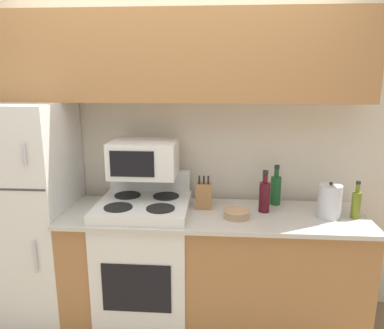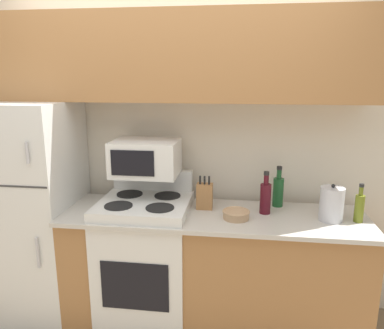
# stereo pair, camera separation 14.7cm
# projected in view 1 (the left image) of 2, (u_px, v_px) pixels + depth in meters

# --- Properties ---
(wall_back) EXTENTS (8.00, 0.05, 2.55)m
(wall_back) POSITION_uv_depth(u_px,v_px,m) (175.00, 147.00, 2.94)
(wall_back) COLOR beige
(wall_back) RESTS_ON ground_plane
(lower_cabinets) EXTENTS (2.10, 0.63, 0.89)m
(lower_cabinets) POSITION_uv_depth(u_px,v_px,m) (213.00, 269.00, 2.73)
(lower_cabinets) COLOR #9E6B3D
(lower_cabinets) RESTS_ON ground_plane
(refrigerator) EXTENTS (0.64, 0.68, 1.64)m
(refrigerator) POSITION_uv_depth(u_px,v_px,m) (29.00, 214.00, 2.77)
(refrigerator) COLOR silver
(refrigerator) RESTS_ON ground_plane
(upper_cabinets) EXTENTS (2.74, 0.35, 0.61)m
(upper_cabinets) POSITION_uv_depth(u_px,v_px,m) (170.00, 57.00, 2.59)
(upper_cabinets) COLOR #9E6B3D
(upper_cabinets) RESTS_ON refrigerator
(stove) EXTENTS (0.64, 0.61, 1.12)m
(stove) POSITION_uv_depth(u_px,v_px,m) (145.00, 262.00, 2.75)
(stove) COLOR silver
(stove) RESTS_ON ground_plane
(microwave) EXTENTS (0.47, 0.36, 0.25)m
(microwave) POSITION_uv_depth(u_px,v_px,m) (144.00, 158.00, 2.67)
(microwave) COLOR silver
(microwave) RESTS_ON stove
(knife_block) EXTENTS (0.11, 0.08, 0.24)m
(knife_block) POSITION_uv_depth(u_px,v_px,m) (204.00, 196.00, 2.69)
(knife_block) COLOR #9E6B3D
(knife_block) RESTS_ON lower_cabinets
(bowl) EXTENTS (0.18, 0.18, 0.06)m
(bowl) POSITION_uv_depth(u_px,v_px,m) (237.00, 213.00, 2.52)
(bowl) COLOR tan
(bowl) RESTS_ON lower_cabinets
(bottle_olive_oil) EXTENTS (0.06, 0.06, 0.26)m
(bottle_olive_oil) POSITION_uv_depth(u_px,v_px,m) (356.00, 204.00, 2.50)
(bottle_olive_oil) COLOR #5B6619
(bottle_olive_oil) RESTS_ON lower_cabinets
(bottle_wine_green) EXTENTS (0.08, 0.08, 0.30)m
(bottle_wine_green) POSITION_uv_depth(u_px,v_px,m) (276.00, 189.00, 2.76)
(bottle_wine_green) COLOR #194C23
(bottle_wine_green) RESTS_ON lower_cabinets
(bottle_wine_red) EXTENTS (0.08, 0.08, 0.30)m
(bottle_wine_red) POSITION_uv_depth(u_px,v_px,m) (264.00, 196.00, 2.61)
(bottle_wine_red) COLOR #470F19
(bottle_wine_red) RESTS_ON lower_cabinets
(kettle) EXTENTS (0.16, 0.16, 0.25)m
(kettle) POSITION_uv_depth(u_px,v_px,m) (329.00, 201.00, 2.51)
(kettle) COLOR #B7B7BC
(kettle) RESTS_ON lower_cabinets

